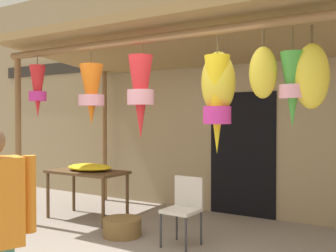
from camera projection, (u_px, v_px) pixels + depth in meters
shop_facade at (236, 84)px, 6.53m from camera, size 12.77×0.29×4.29m
market_stall_canopy at (181, 58)px, 5.25m from camera, size 5.06×2.46×2.81m
display_table at (87, 176)px, 6.14m from camera, size 1.25×0.66×0.76m
flower_heap_on_table at (90, 167)px, 6.14m from camera, size 0.76×0.53×0.10m
folding_chair at (184, 204)px, 4.89m from camera, size 0.42×0.42×0.84m
wicker_basket_by_table at (122, 227)px, 5.26m from camera, size 0.51×0.51×0.24m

